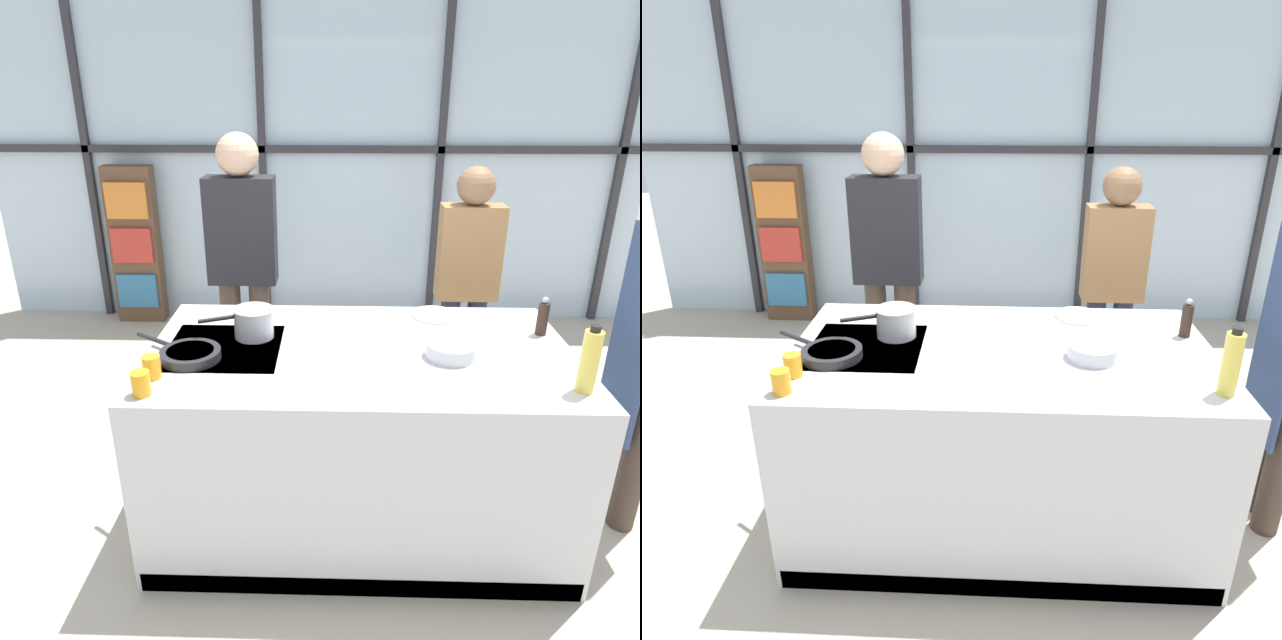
# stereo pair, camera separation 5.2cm
# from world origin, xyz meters

# --- Properties ---
(ground_plane) EXTENTS (18.00, 18.00, 0.00)m
(ground_plane) POSITION_xyz_m (0.00, 0.00, 0.00)
(ground_plane) COLOR #BCB29E
(back_window_wall) EXTENTS (6.40, 0.10, 2.80)m
(back_window_wall) POSITION_xyz_m (0.00, 2.75, 1.40)
(back_window_wall) COLOR silver
(back_window_wall) RESTS_ON ground_plane
(bookshelf) EXTENTS (0.43, 0.19, 1.41)m
(bookshelf) POSITION_xyz_m (-1.93, 2.57, 0.71)
(bookshelf) COLOR brown
(bookshelf) RESTS_ON ground_plane
(demo_island) EXTENTS (1.94, 1.09, 0.93)m
(demo_island) POSITION_xyz_m (-0.00, -0.00, 0.47)
(demo_island) COLOR silver
(demo_island) RESTS_ON ground_plane
(spectator_far_left) EXTENTS (0.42, 0.25, 1.81)m
(spectator_far_left) POSITION_xyz_m (-0.70, 1.04, 1.05)
(spectator_far_left) COLOR #47382D
(spectator_far_left) RESTS_ON ground_plane
(spectator_center_left) EXTENTS (0.38, 0.23, 1.62)m
(spectator_center_left) POSITION_xyz_m (0.70, 1.04, 0.94)
(spectator_center_left) COLOR #232838
(spectator_center_left) RESTS_ON ground_plane
(frying_pan) EXTENTS (0.43, 0.33, 0.04)m
(frying_pan) POSITION_xyz_m (-0.76, -0.12, 0.96)
(frying_pan) COLOR #232326
(frying_pan) RESTS_ON demo_island
(saucepan) EXTENTS (0.34, 0.21, 0.14)m
(saucepan) POSITION_xyz_m (-0.51, 0.12, 1.01)
(saucepan) COLOR silver
(saucepan) RESTS_ON demo_island
(white_plate) EXTENTS (0.24, 0.24, 0.01)m
(white_plate) POSITION_xyz_m (0.40, 0.41, 0.94)
(white_plate) COLOR white
(white_plate) RESTS_ON demo_island
(mixing_bowl) EXTENTS (0.22, 0.22, 0.07)m
(mixing_bowl) POSITION_xyz_m (0.40, -0.07, 0.97)
(mixing_bowl) COLOR silver
(mixing_bowl) RESTS_ON demo_island
(oil_bottle) EXTENTS (0.07, 0.07, 0.28)m
(oil_bottle) POSITION_xyz_m (0.87, -0.36, 1.07)
(oil_bottle) COLOR #E0CC4C
(oil_bottle) RESTS_ON demo_island
(pepper_grinder) EXTENTS (0.05, 0.05, 0.19)m
(pepper_grinder) POSITION_xyz_m (0.88, 0.19, 1.02)
(pepper_grinder) COLOR #332319
(pepper_grinder) RESTS_ON demo_island
(juice_glass_near) EXTENTS (0.08, 0.08, 0.10)m
(juice_glass_near) POSITION_xyz_m (-0.87, -0.44, 0.98)
(juice_glass_near) COLOR orange
(juice_glass_near) RESTS_ON demo_island
(juice_glass_far) EXTENTS (0.08, 0.08, 0.10)m
(juice_glass_far) POSITION_xyz_m (-0.87, -0.30, 0.98)
(juice_glass_far) COLOR orange
(juice_glass_far) RESTS_ON demo_island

